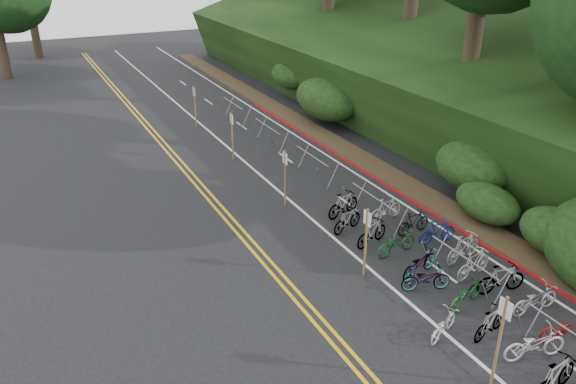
{
  "coord_description": "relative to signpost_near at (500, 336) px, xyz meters",
  "views": [
    {
      "loc": [
        -8.88,
        -8.24,
        10.47
      ],
      "look_at": [
        0.05,
        9.63,
        1.3
      ],
      "focal_mm": 35.0,
      "sensor_mm": 36.0,
      "label": 1
    }
  ],
  "objects": [
    {
      "name": "ground",
      "position": [
        -0.7,
        0.72,
        -1.53
      ],
      "size": [
        120.0,
        120.0,
        0.0
      ],
      "primitive_type": "plane",
      "color": "black",
      "rests_on": "ground"
    },
    {
      "name": "bike_valet",
      "position": [
        2.32,
        3.32,
        -1.05
      ],
      "size": [
        3.34,
        13.81,
        1.09
      ],
      "color": "navy",
      "rests_on": "ground"
    },
    {
      "name": "road_markings",
      "position": [
        -0.06,
        10.81,
        -1.53
      ],
      "size": [
        7.47,
        80.0,
        0.01
      ],
      "color": "gold",
      "rests_on": "ground"
    },
    {
      "name": "red_curb",
      "position": [
        5.0,
        12.72,
        -1.48
      ],
      "size": [
        0.25,
        28.0,
        0.1
      ],
      "primitive_type": "cube",
      "color": "maroon",
      "rests_on": "ground"
    },
    {
      "name": "signpost_near",
      "position": [
        0.0,
        0.0,
        0.0
      ],
      "size": [
        0.08,
        0.4,
        2.69
      ],
      "color": "brown",
      "rests_on": "ground"
    },
    {
      "name": "embankment",
      "position": [
        12.26,
        19.75,
        1.04
      ],
      "size": [
        14.3,
        48.14,
        9.11
      ],
      "color": "black",
      "rests_on": "ground"
    },
    {
      "name": "signposts_rest",
      "position": [
        -0.1,
        14.72,
        -0.1
      ],
      "size": [
        0.08,
        18.4,
        2.5
      ],
      "color": "brown",
      "rests_on": "ground"
    },
    {
      "name": "bike_front",
      "position": [
        0.15,
        2.05,
        -1.14
      ],
      "size": [
        1.06,
        1.55,
        0.77
      ],
      "primitive_type": "imported",
      "rotation": [
        0.0,
        0.0,
        1.98
      ],
      "color": "beige",
      "rests_on": "ground"
    },
    {
      "name": "bike_racks_rest",
      "position": [
        2.3,
        13.72,
        -0.68
      ],
      "size": [
        1.14,
        23.0,
        1.17
      ],
      "color": "gray",
      "rests_on": "ground"
    }
  ]
}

